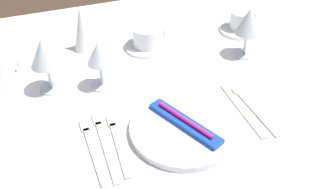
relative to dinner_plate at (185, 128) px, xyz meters
The scene contains 17 objects.
dining_table 0.23m from the dinner_plate, 94.34° to the left, with size 1.80×1.11×0.74m.
dinner_plate is the anchor object (origin of this frame).
toothbrush_package 0.02m from the dinner_plate, 110.56° to the left, with size 0.12×0.20×0.02m.
fork_outer 0.16m from the dinner_plate, behind, with size 0.03×0.21×0.00m.
fork_inner 0.19m from the dinner_plate, behind, with size 0.02×0.23×0.00m.
fork_salad 0.22m from the dinner_plate, behind, with size 0.03×0.22×0.00m.
dinner_knife 0.17m from the dinner_plate, ahead, with size 0.02×0.22×0.00m.
spoon_soup 0.20m from the dinner_plate, ahead, with size 0.03×0.21×0.01m.
saucer_left 0.39m from the dinner_plate, 86.26° to the left, with size 0.14×0.14×0.01m, color white.
coffee_cup_left 0.39m from the dinner_plate, 86.04° to the left, with size 0.11×0.09×0.06m.
saucer_right 0.56m from the dinner_plate, 137.66° to the left, with size 0.13×0.13×0.01m, color white.
saucer_far 0.53m from the dinner_plate, 47.35° to the left, with size 0.14×0.14×0.01m, color white.
coffee_cup_far 0.53m from the dinner_plate, 47.21° to the left, with size 0.10×0.08×0.06m.
wine_glass_centre 0.40m from the dinner_plate, 40.12° to the left, with size 0.08×0.08×0.15m.
wine_glass_left 0.41m from the dinner_plate, 135.96° to the left, with size 0.08×0.08×0.16m.
wine_glass_right 0.30m from the dinner_plate, 121.82° to the left, with size 0.07×0.07×0.14m.
napkin_folded 0.48m from the dinner_plate, 109.60° to the left, with size 0.07×0.07×0.15m, color white.
Camera 1 is at (-0.24, -0.81, 1.38)m, focal length 40.34 mm.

